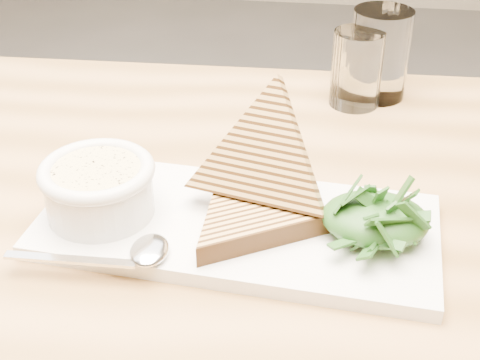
# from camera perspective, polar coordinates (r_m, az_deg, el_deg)

# --- Properties ---
(table_top) EXTENTS (1.16, 0.79, 0.04)m
(table_top) POSITION_cam_1_polar(r_m,az_deg,el_deg) (0.71, 7.47, -4.43)
(table_top) COLOR #AB7D49
(table_top) RESTS_ON ground
(table_leg_bl) EXTENTS (0.06, 0.06, 0.71)m
(table_leg_bl) POSITION_cam_1_polar(r_m,az_deg,el_deg) (1.31, -16.82, -6.87)
(table_leg_bl) COLOR #AB7D49
(table_leg_bl) RESTS_ON ground
(platter) EXTENTS (0.41, 0.21, 0.02)m
(platter) POSITION_cam_1_polar(r_m,az_deg,el_deg) (0.67, -0.24, -3.96)
(platter) COLOR white
(platter) RESTS_ON table_top
(soup_bowl) EXTENTS (0.11, 0.11, 0.04)m
(soup_bowl) POSITION_cam_1_polar(r_m,az_deg,el_deg) (0.68, -11.89, -1.23)
(soup_bowl) COLOR white
(soup_bowl) RESTS_ON platter
(soup) EXTENTS (0.09, 0.09, 0.01)m
(soup) POSITION_cam_1_polar(r_m,az_deg,el_deg) (0.66, -12.15, 0.65)
(soup) COLOR #E0C985
(soup) RESTS_ON soup_bowl
(bowl_rim) EXTENTS (0.11, 0.11, 0.01)m
(bowl_rim) POSITION_cam_1_polar(r_m,az_deg,el_deg) (0.66, -12.17, 0.79)
(bowl_rim) COLOR white
(bowl_rim) RESTS_ON soup_bowl
(sandwich_flat) EXTENTS (0.23, 0.23, 0.02)m
(sandwich_flat) POSITION_cam_1_polar(r_m,az_deg,el_deg) (0.65, 1.07, -3.04)
(sandwich_flat) COLOR tan
(sandwich_flat) RESTS_ON platter
(sandwich_lean) EXTENTS (0.20, 0.20, 0.19)m
(sandwich_lean) POSITION_cam_1_polar(r_m,az_deg,el_deg) (0.66, 1.96, 1.72)
(sandwich_lean) COLOR tan
(sandwich_lean) RESTS_ON sandwich_flat
(salad_base) EXTENTS (0.10, 0.08, 0.04)m
(salad_base) POSITION_cam_1_polar(r_m,az_deg,el_deg) (0.65, 11.45, -3.27)
(salad_base) COLOR #12340F
(salad_base) RESTS_ON platter
(arugula_pile) EXTENTS (0.11, 0.10, 0.05)m
(arugula_pile) POSITION_cam_1_polar(r_m,az_deg,el_deg) (0.64, 11.53, -2.73)
(arugula_pile) COLOR #316424
(arugula_pile) RESTS_ON platter
(spoon_bowl) EXTENTS (0.04, 0.05, 0.01)m
(spoon_bowl) POSITION_cam_1_polar(r_m,az_deg,el_deg) (0.62, -7.74, -5.95)
(spoon_bowl) COLOR silver
(spoon_bowl) RESTS_ON platter
(spoon_handle) EXTENTS (0.12, 0.01, 0.00)m
(spoon_handle) POSITION_cam_1_polar(r_m,az_deg,el_deg) (0.63, -14.31, -6.59)
(spoon_handle) COLOR silver
(spoon_handle) RESTS_ON platter
(glass_near) EXTENTS (0.07, 0.07, 0.10)m
(glass_near) POSITION_cam_1_polar(r_m,az_deg,el_deg) (0.92, 9.92, 9.33)
(glass_near) COLOR white
(glass_near) RESTS_ON table_top
(glass_far) EXTENTS (0.08, 0.08, 0.12)m
(glass_far) POSITION_cam_1_polar(r_m,az_deg,el_deg) (0.94, 11.81, 10.48)
(glass_far) COLOR white
(glass_far) RESTS_ON table_top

